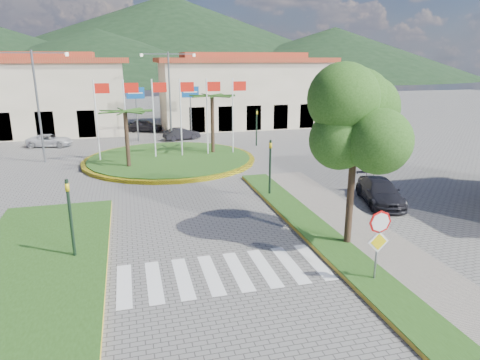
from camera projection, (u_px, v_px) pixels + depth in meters
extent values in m
plane|color=slate|center=(254.00, 342.00, 11.63)|extent=(160.00, 160.00, 0.00)
cube|color=gray|center=(402.00, 277.00, 14.94)|extent=(4.00, 28.00, 0.15)
cube|color=#224413|center=(371.00, 281.00, 14.64)|extent=(1.60, 28.00, 0.18)
cube|color=#224413|center=(36.00, 267.00, 15.58)|extent=(5.00, 14.00, 0.18)
cube|color=silver|center=(222.00, 273.00, 15.34)|extent=(8.00, 3.00, 0.01)
cylinder|color=yellow|center=(170.00, 160.00, 32.04)|extent=(12.70, 12.70, 0.24)
cylinder|color=#224413|center=(170.00, 159.00, 32.04)|extent=(12.00, 12.00, 0.30)
cylinder|color=black|center=(127.00, 141.00, 28.92)|extent=(0.28, 0.28, 4.05)
cylinder|color=black|center=(213.00, 126.00, 33.23)|extent=(0.28, 0.28, 4.68)
cylinder|color=silver|center=(97.00, 123.00, 30.49)|extent=(0.10, 0.10, 6.00)
cube|color=red|center=(102.00, 88.00, 29.97)|extent=(1.00, 0.03, 0.70)
cylinder|color=silver|center=(126.00, 122.00, 30.98)|extent=(0.10, 0.10, 6.00)
cube|color=red|center=(131.00, 88.00, 30.46)|extent=(1.00, 0.03, 0.70)
cylinder|color=silver|center=(154.00, 121.00, 31.47)|extent=(0.10, 0.10, 6.00)
cube|color=red|center=(160.00, 87.00, 30.95)|extent=(1.00, 0.03, 0.70)
cylinder|color=silver|center=(181.00, 120.00, 31.97)|extent=(0.10, 0.10, 6.00)
cube|color=red|center=(187.00, 87.00, 31.44)|extent=(1.00, 0.03, 0.70)
cylinder|color=silver|center=(207.00, 119.00, 32.46)|extent=(0.10, 0.10, 6.00)
cube|color=red|center=(214.00, 86.00, 31.94)|extent=(1.00, 0.03, 0.70)
cylinder|color=silver|center=(233.00, 118.00, 32.95)|extent=(0.10, 0.10, 6.00)
cube|color=red|center=(240.00, 86.00, 32.43)|extent=(1.00, 0.03, 0.70)
cylinder|color=slate|center=(377.00, 249.00, 14.35)|extent=(0.07, 0.07, 2.50)
cylinder|color=red|center=(380.00, 222.00, 14.03)|extent=(0.80, 0.03, 0.80)
cube|color=yellow|center=(378.00, 242.00, 14.21)|extent=(0.78, 0.03, 0.78)
cylinder|color=black|center=(350.00, 195.00, 17.03)|extent=(0.28, 0.28, 4.40)
ellipsoid|color=#1C4412|center=(356.00, 119.00, 16.20)|extent=(3.60, 3.60, 3.20)
cylinder|color=black|center=(71.00, 220.00, 15.95)|extent=(0.12, 0.12, 3.20)
imported|color=gold|center=(68.00, 195.00, 15.67)|extent=(0.15, 0.18, 0.90)
cylinder|color=black|center=(270.00, 169.00, 23.45)|extent=(0.12, 0.12, 3.20)
imported|color=gold|center=(270.00, 151.00, 23.18)|extent=(0.15, 0.18, 0.90)
cylinder|color=black|center=(257.00, 128.00, 37.33)|extent=(0.12, 0.12, 3.20)
imported|color=gold|center=(257.00, 116.00, 37.05)|extent=(0.18, 0.15, 0.90)
cylinder|color=slate|center=(137.00, 113.00, 39.24)|extent=(0.12, 0.12, 5.20)
cube|color=#0E4D9F|center=(135.00, 93.00, 38.69)|extent=(1.60, 0.05, 1.00)
cylinder|color=slate|center=(191.00, 111.00, 40.47)|extent=(0.12, 0.12, 5.20)
cube|color=#0E4D9F|center=(190.00, 92.00, 39.92)|extent=(1.60, 0.05, 1.00)
cylinder|color=slate|center=(170.00, 98.00, 38.66)|extent=(0.16, 0.16, 8.00)
cube|color=slate|center=(154.00, 54.00, 37.33)|extent=(2.40, 0.08, 0.08)
cube|color=slate|center=(182.00, 54.00, 37.92)|extent=(2.40, 0.08, 0.08)
cylinder|color=slate|center=(38.00, 108.00, 30.62)|extent=(0.16, 0.16, 8.00)
cube|color=slate|center=(12.00, 53.00, 29.28)|extent=(2.40, 0.08, 0.08)
cube|color=slate|center=(50.00, 53.00, 29.88)|extent=(2.40, 0.08, 0.08)
cube|color=#C3B894|center=(10.00, 99.00, 42.54)|extent=(22.00, 9.00, 7.00)
cube|color=#A63020|center=(5.00, 60.00, 41.51)|extent=(23.32, 9.54, 0.50)
cube|color=#A63020|center=(4.00, 55.00, 41.38)|extent=(16.50, 4.95, 0.60)
cube|color=#C3B894|center=(243.00, 94.00, 48.46)|extent=(18.00, 9.00, 7.00)
cube|color=#A63020|center=(243.00, 60.00, 47.43)|extent=(19.08, 9.54, 0.50)
cube|color=#A63020|center=(243.00, 55.00, 47.29)|extent=(13.50, 4.95, 0.60)
cone|color=black|center=(170.00, 37.00, 159.94)|extent=(180.00, 180.00, 30.00)
cone|color=black|center=(334.00, 54.00, 151.90)|extent=(120.00, 120.00, 18.00)
cone|color=black|center=(98.00, 56.00, 127.81)|extent=(110.00, 110.00, 16.00)
imported|color=silver|center=(50.00, 140.00, 37.28)|extent=(4.07, 2.46, 1.06)
imported|color=black|center=(145.00, 126.00, 44.75)|extent=(3.98, 2.82, 1.26)
imported|color=black|center=(182.00, 134.00, 40.38)|extent=(3.62, 2.04, 1.13)
imported|color=black|center=(380.00, 192.00, 22.63)|extent=(2.80, 4.62, 1.25)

